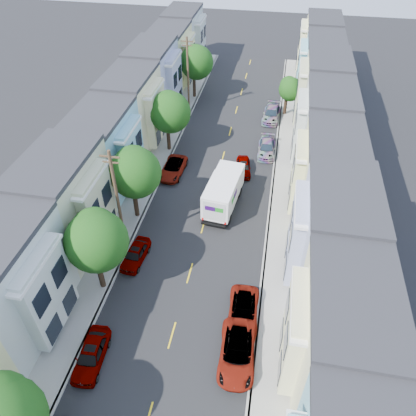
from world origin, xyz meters
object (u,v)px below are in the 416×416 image
at_px(lead_sedan, 243,167).
at_px(parked_right_d, 271,114).
at_px(tree_e, 196,63).
at_px(tree_far_r, 290,89).
at_px(parked_left_c, 135,254).
at_px(tree_c, 134,173).
at_px(parked_right_c, 267,148).
at_px(tree_b, 96,241).
at_px(parked_left_d, 173,168).
at_px(parked_right_b, 243,312).
at_px(fedex_truck, 223,191).
at_px(parked_right_a, 237,353).
at_px(parked_left_b, 91,355).
at_px(utility_pole_far, 188,77).
at_px(utility_pole_near, 118,202).
at_px(tree_d, 169,112).

bearing_deg(lead_sedan, parked_right_d, 71.97).
distance_m(tree_e, tree_far_r, 13.62).
relative_size(lead_sedan, parked_left_c, 0.98).
bearing_deg(tree_c, parked_right_c, 50.43).
relative_size(tree_b, parked_left_d, 1.55).
xyz_separation_m(parked_left_d, parked_right_b, (9.80, -17.20, -0.01)).
bearing_deg(tree_e, parked_right_b, -72.91).
bearing_deg(parked_right_c, fedex_truck, -109.90).
xyz_separation_m(tree_e, parked_right_c, (11.20, -13.19, -4.44)).
bearing_deg(parked_right_a, parked_left_b, -171.39).
height_order(tree_b, parked_right_c, tree_b).
distance_m(tree_b, utility_pole_far, 30.67).
relative_size(parked_left_d, parked_right_b, 1.02).
xyz_separation_m(utility_pole_near, parked_left_d, (1.40, 11.69, -4.47)).
relative_size(lead_sedan, parked_right_b, 0.85).
height_order(tree_c, utility_pole_near, utility_pole_near).
xyz_separation_m(tree_b, parked_right_a, (11.20, -4.25, -4.53)).
bearing_deg(tree_b, utility_pole_far, 90.00).
bearing_deg(utility_pole_far, parked_right_c, -36.48).
bearing_deg(parked_right_d, tree_e, 160.88).
xyz_separation_m(lead_sedan, parked_left_d, (-7.56, -1.69, 0.02)).
bearing_deg(parked_left_b, fedex_truck, 67.21).
bearing_deg(parked_right_c, parked_left_c, -118.63).
height_order(utility_pole_far, parked_right_d, utility_pole_far).
relative_size(parked_left_b, parked_right_d, 0.90).
relative_size(tree_e, parked_right_a, 1.42).
relative_size(lead_sedan, parked_right_c, 0.88).
bearing_deg(parked_right_b, parked_right_a, -92.44).
height_order(parked_left_b, parked_left_d, parked_left_b).
relative_size(tree_d, parked_left_b, 1.60).
distance_m(tree_b, parked_right_d, 33.18).
distance_m(parked_left_d, parked_right_a, 22.82).
bearing_deg(tree_d, parked_right_c, 6.98).
distance_m(tree_far_r, parked_right_b, 33.61).
bearing_deg(parked_left_d, tree_far_r, 56.32).
bearing_deg(parked_left_d, parked_right_d, 58.39).
height_order(parked_left_d, parked_right_b, parked_left_d).
height_order(tree_c, tree_e, tree_c).
relative_size(tree_b, tree_d, 1.05).
xyz_separation_m(tree_e, parked_right_a, (11.20, -39.83, -4.41)).
distance_m(tree_c, parked_right_a, 17.79).
bearing_deg(parked_right_c, parked_right_a, -91.47).
xyz_separation_m(tree_far_r, lead_sedan, (-4.23, -14.53, -2.96)).
relative_size(utility_pole_near, utility_pole_far, 1.00).
relative_size(tree_d, utility_pole_far, 0.73).
xyz_separation_m(tree_c, parked_right_a, (11.20, -13.08, -4.45)).
relative_size(parked_left_d, parked_right_c, 1.05).
bearing_deg(parked_right_d, parked_right_b, -86.48).
bearing_deg(utility_pole_far, utility_pole_near, -90.00).
distance_m(utility_pole_far, parked_right_d, 12.03).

